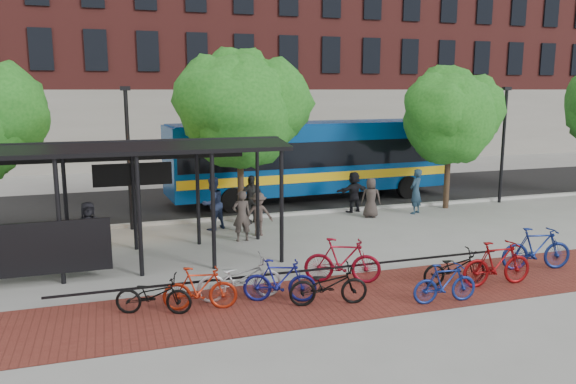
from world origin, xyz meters
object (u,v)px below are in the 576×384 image
object	(u,v)px
lamp_post_right	(503,141)
pedestrian_0	(89,230)
bike_4	(328,285)
pedestrian_1	(242,216)
bike_8	(455,268)
bike_11	(537,249)
bike_3	(280,281)
bike_2	(240,278)
bike_5	(342,261)
pedestrian_5	(354,192)
tree_c	(451,113)
bike_1	(200,288)
bike_9	(497,264)
pedestrian_4	(251,199)
bus_shelter	(92,162)
bus	(313,155)
pedestrian_3	(259,214)
tree_b	(242,105)
lamp_post_left	(128,154)
pedestrian_2	(213,204)
bike_0	(153,295)
pedestrian_7	(416,191)
bike_7	(445,283)
pedestrian_6	(371,198)

from	to	relation	value
lamp_post_right	pedestrian_0	world-z (taller)	lamp_post_right
bike_4	pedestrian_1	size ratio (longest dim) A/B	1.08
bike_8	bike_11	size ratio (longest dim) A/B	0.87
bike_3	pedestrian_1	size ratio (longest dim) A/B	1.02
bike_2	bike_5	distance (m)	2.86
pedestrian_5	bike_3	bearing A→B (deg)	38.46
bike_3	pedestrian_0	xyz separation A→B (m)	(-4.39, 5.21, 0.33)
tree_c	bike_1	xyz separation A→B (m)	(-11.96, -8.10, -3.54)
bike_9	pedestrian_4	distance (m)	9.78
bike_8	pedestrian_0	world-z (taller)	pedestrian_0
bus_shelter	bike_2	world-z (taller)	bus_shelter
tree_c	pedestrian_5	distance (m)	5.30
tree_c	bus	distance (m)	6.33
bike_1	pedestrian_3	xyz separation A→B (m)	(3.02, 6.04, 0.24)
tree_b	bike_1	size ratio (longest dim) A/B	3.77
lamp_post_right	lamp_post_left	bearing A→B (deg)	180.00
bike_1	pedestrian_1	world-z (taller)	pedestrian_1
bike_2	pedestrian_0	size ratio (longest dim) A/B	1.20
bike_3	bike_8	size ratio (longest dim) A/B	1.00
bike_11	bike_8	bearing A→B (deg)	108.45
lamp_post_left	bike_4	size ratio (longest dim) A/B	2.74
bike_5	pedestrian_2	xyz separation A→B (m)	(-2.18, 6.72, 0.36)
pedestrian_5	pedestrian_3	bearing A→B (deg)	10.49
bike_0	bike_4	size ratio (longest dim) A/B	0.93
pedestrian_0	pedestrian_7	world-z (taller)	pedestrian_7
pedestrian_0	tree_c	bearing A→B (deg)	4.62
bike_7	pedestrian_1	xyz separation A→B (m)	(-3.29, 6.92, 0.37)
bike_1	pedestrian_6	world-z (taller)	pedestrian_6
tree_b	bike_5	world-z (taller)	tree_b
bike_1	tree_b	bearing A→B (deg)	-8.10
tree_b	lamp_post_left	bearing A→B (deg)	176.50
bike_4	bike_5	bearing A→B (deg)	-25.55
bus_shelter	pedestrian_0	distance (m)	2.31
bike_3	pedestrian_6	world-z (taller)	pedestrian_6
bus	bike_3	xyz separation A→B (m)	(-5.20, -11.71, -1.51)
bike_0	bike_5	size ratio (longest dim) A/B	0.86
bike_11	pedestrian_5	size ratio (longest dim) A/B	1.21
bus_shelter	pedestrian_4	distance (m)	7.00
bus	bike_7	xyz separation A→B (m)	(-1.49, -12.98, -1.55)
pedestrian_6	pedestrian_5	bearing A→B (deg)	-51.63
bike_5	pedestrian_6	xyz separation A→B (m)	(4.15, 6.75, 0.19)
bike_9	pedestrian_7	size ratio (longest dim) A/B	1.08
bike_8	pedestrian_6	bearing A→B (deg)	-6.99
pedestrian_3	pedestrian_0	bearing A→B (deg)	-164.63
bike_2	bike_8	world-z (taller)	bike_2
bus_shelter	pedestrian_6	distance (m)	10.96
bike_3	bike_5	xyz separation A→B (m)	(1.96, 0.78, 0.07)
bike_11	pedestrian_1	xyz separation A→B (m)	(-7.16, 5.55, 0.25)
lamp_post_right	bus_shelter	bearing A→B (deg)	-166.61
tree_c	bike_3	xyz separation A→B (m)	(-10.07, -8.20, -3.52)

